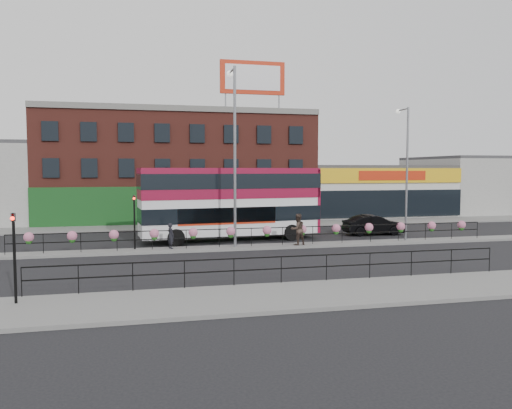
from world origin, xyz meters
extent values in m
plane|color=black|center=(0.00, 0.00, 0.00)|extent=(120.00, 120.00, 0.00)
cube|color=slate|center=(0.00, -12.00, 0.07)|extent=(60.00, 4.00, 0.15)
cube|color=slate|center=(0.00, 12.00, 0.07)|extent=(60.00, 4.00, 0.15)
cube|color=slate|center=(0.00, 0.00, 0.07)|extent=(60.00, 1.60, 0.15)
cube|color=gold|center=(0.00, -9.70, 0.01)|extent=(60.00, 0.10, 0.01)
cube|color=gold|center=(0.00, -9.88, 0.01)|extent=(60.00, 0.10, 0.01)
cube|color=brown|center=(-4.00, 20.00, 5.00)|extent=(25.00, 12.00, 10.00)
cube|color=#3F3F42|center=(-4.00, 20.00, 10.15)|extent=(25.00, 12.00, 0.30)
cube|color=#144718|center=(-4.00, 13.92, 1.70)|extent=(25.00, 0.25, 3.40)
cube|color=silver|center=(16.00, 20.00, 2.50)|extent=(15.00, 12.00, 5.00)
cube|color=#3F3F42|center=(16.00, 20.00, 5.15)|extent=(15.00, 12.00, 0.30)
cube|color=gold|center=(16.00, 13.92, 4.30)|extent=(15.00, 0.25, 1.40)
cube|color=red|center=(16.00, 13.80, 4.30)|extent=(7.00, 0.10, 0.90)
cube|color=black|center=(16.00, 13.92, 1.60)|extent=(15.00, 0.25, 2.60)
cube|color=#A1A09C|center=(30.75, 20.00, 3.00)|extent=(14.50, 12.00, 6.00)
cube|color=#3F3F42|center=(30.75, 20.00, 6.15)|extent=(14.50, 12.00, 0.30)
cube|color=red|center=(2.50, 15.00, 13.20)|extent=(6.00, 0.25, 3.00)
cube|color=silver|center=(2.50, 14.86, 13.20)|extent=(5.10, 0.04, 2.25)
cylinder|color=slate|center=(0.00, 15.00, 11.00)|extent=(0.12, 0.12, 1.40)
cylinder|color=slate|center=(5.00, 15.00, 11.00)|extent=(0.12, 0.12, 1.40)
cube|color=black|center=(0.00, 0.00, 1.25)|extent=(30.00, 0.05, 0.05)
cube|color=black|center=(0.00, 0.00, 0.76)|extent=(30.00, 0.05, 0.05)
cylinder|color=black|center=(-15.00, 0.00, 0.70)|extent=(0.04, 0.04, 1.10)
cylinder|color=black|center=(-13.00, 0.00, 0.70)|extent=(0.04, 0.04, 1.10)
cylinder|color=black|center=(-11.00, 0.00, 0.70)|extent=(0.04, 0.04, 1.10)
cylinder|color=black|center=(-9.00, 0.00, 0.70)|extent=(0.04, 0.04, 1.10)
cylinder|color=black|center=(-7.00, 0.00, 0.70)|extent=(0.04, 0.04, 1.10)
cylinder|color=black|center=(-5.00, 0.00, 0.70)|extent=(0.04, 0.04, 1.10)
cylinder|color=black|center=(-3.00, 0.00, 0.70)|extent=(0.04, 0.04, 1.10)
cylinder|color=black|center=(-1.00, 0.00, 0.70)|extent=(0.04, 0.04, 1.10)
cylinder|color=black|center=(1.00, 0.00, 0.70)|extent=(0.04, 0.04, 1.10)
cylinder|color=black|center=(3.00, 0.00, 0.70)|extent=(0.04, 0.04, 1.10)
cylinder|color=black|center=(5.00, 0.00, 0.70)|extent=(0.04, 0.04, 1.10)
cylinder|color=black|center=(7.00, 0.00, 0.70)|extent=(0.04, 0.04, 1.10)
cylinder|color=black|center=(9.00, 0.00, 0.70)|extent=(0.04, 0.04, 1.10)
cylinder|color=black|center=(11.00, 0.00, 0.70)|extent=(0.04, 0.04, 1.10)
cylinder|color=black|center=(13.00, 0.00, 0.70)|extent=(0.04, 0.04, 1.10)
cylinder|color=black|center=(15.00, 0.00, 0.70)|extent=(0.04, 0.04, 1.10)
sphere|color=#C5688A|center=(-13.75, 0.00, 1.10)|extent=(0.56, 0.56, 0.56)
sphere|color=#205B19|center=(-13.75, 0.00, 0.87)|extent=(0.36, 0.36, 0.36)
sphere|color=#C5688A|center=(-11.46, 0.00, 1.10)|extent=(0.56, 0.56, 0.56)
sphere|color=#205B19|center=(-11.46, 0.00, 0.87)|extent=(0.36, 0.36, 0.36)
sphere|color=#C5688A|center=(-9.17, 0.00, 1.10)|extent=(0.56, 0.56, 0.56)
sphere|color=#205B19|center=(-9.17, 0.00, 0.87)|extent=(0.36, 0.36, 0.36)
sphere|color=#C5688A|center=(-6.88, 0.00, 1.10)|extent=(0.56, 0.56, 0.56)
sphere|color=#205B19|center=(-6.88, 0.00, 0.87)|extent=(0.36, 0.36, 0.36)
sphere|color=#C5688A|center=(-4.58, 0.00, 1.10)|extent=(0.56, 0.56, 0.56)
sphere|color=#205B19|center=(-4.58, 0.00, 0.87)|extent=(0.36, 0.36, 0.36)
sphere|color=#C5688A|center=(-2.29, 0.00, 1.10)|extent=(0.56, 0.56, 0.56)
sphere|color=#205B19|center=(-2.29, 0.00, 0.87)|extent=(0.36, 0.36, 0.36)
sphere|color=#C5688A|center=(0.00, 0.00, 1.10)|extent=(0.56, 0.56, 0.56)
sphere|color=#205B19|center=(0.00, 0.00, 0.87)|extent=(0.36, 0.36, 0.36)
sphere|color=#C5688A|center=(2.29, 0.00, 1.10)|extent=(0.56, 0.56, 0.56)
sphere|color=#205B19|center=(2.29, 0.00, 0.87)|extent=(0.36, 0.36, 0.36)
sphere|color=#C5688A|center=(4.58, 0.00, 1.10)|extent=(0.56, 0.56, 0.56)
sphere|color=#205B19|center=(4.58, 0.00, 0.87)|extent=(0.36, 0.36, 0.36)
sphere|color=#C5688A|center=(6.88, 0.00, 1.10)|extent=(0.56, 0.56, 0.56)
sphere|color=#205B19|center=(6.88, 0.00, 0.87)|extent=(0.36, 0.36, 0.36)
sphere|color=#C5688A|center=(9.17, 0.00, 1.10)|extent=(0.56, 0.56, 0.56)
sphere|color=#205B19|center=(9.17, 0.00, 0.87)|extent=(0.36, 0.36, 0.36)
sphere|color=#C5688A|center=(11.46, 0.00, 1.10)|extent=(0.56, 0.56, 0.56)
sphere|color=#205B19|center=(11.46, 0.00, 0.87)|extent=(0.36, 0.36, 0.36)
sphere|color=#C5688A|center=(13.75, 0.00, 1.10)|extent=(0.56, 0.56, 0.56)
sphere|color=#205B19|center=(13.75, 0.00, 0.87)|extent=(0.36, 0.36, 0.36)
cube|color=black|center=(-2.00, -10.10, 1.25)|extent=(20.00, 0.05, 0.05)
cube|color=black|center=(-2.00, -10.10, 0.76)|extent=(20.00, 0.05, 0.05)
cylinder|color=black|center=(-12.00, -10.10, 0.70)|extent=(0.04, 0.04, 1.10)
cylinder|color=black|center=(-10.00, -10.10, 0.70)|extent=(0.04, 0.04, 1.10)
cylinder|color=black|center=(-8.00, -10.10, 0.70)|extent=(0.04, 0.04, 1.10)
cylinder|color=black|center=(-6.00, -10.10, 0.70)|extent=(0.04, 0.04, 1.10)
cylinder|color=black|center=(-4.00, -10.10, 0.70)|extent=(0.04, 0.04, 1.10)
cylinder|color=black|center=(-2.00, -10.10, 0.70)|extent=(0.04, 0.04, 1.10)
cylinder|color=black|center=(0.00, -10.10, 0.70)|extent=(0.04, 0.04, 1.10)
cylinder|color=black|center=(2.00, -10.10, 0.70)|extent=(0.04, 0.04, 1.10)
cylinder|color=black|center=(4.00, -10.10, 0.70)|extent=(0.04, 0.04, 1.10)
cylinder|color=black|center=(6.00, -10.10, 0.70)|extent=(0.04, 0.04, 1.10)
cylinder|color=black|center=(8.00, -10.10, 0.70)|extent=(0.04, 0.04, 1.10)
cube|color=silver|center=(-1.64, 3.70, 2.65)|extent=(12.38, 3.98, 4.42)
cube|color=maroon|center=(-1.64, 3.70, 3.93)|extent=(12.45, 4.04, 1.99)
cube|color=black|center=(-1.64, 3.70, 1.88)|extent=(12.47, 4.06, 1.00)
cube|color=black|center=(-1.64, 3.70, 4.09)|extent=(12.49, 4.08, 1.00)
cube|color=maroon|center=(-1.64, 3.70, 4.90)|extent=(12.38, 3.98, 0.13)
cube|color=maroon|center=(4.36, 4.31, 2.65)|extent=(0.48, 2.83, 4.42)
cube|color=red|center=(-2.05, 2.25, 1.83)|extent=(6.61, 0.71, 1.11)
cylinder|color=black|center=(-5.47, 1.93, 0.55)|extent=(1.13, 0.44, 1.11)
cylinder|color=black|center=(-5.74, 4.68, 0.55)|extent=(1.13, 0.44, 1.11)
cylinder|color=black|center=(2.46, 2.73, 0.55)|extent=(1.13, 0.44, 1.11)
cylinder|color=black|center=(2.18, 5.48, 0.55)|extent=(1.13, 0.44, 1.11)
imported|color=black|center=(9.29, 4.15, 0.74)|extent=(1.89, 4.63, 1.49)
imported|color=black|center=(-5.90, 0.11, 0.92)|extent=(0.82, 0.76, 1.53)
imported|color=#403129|center=(1.91, -0.27, 1.13)|extent=(1.29, 1.17, 1.97)
cylinder|color=slate|center=(-2.02, 0.01, 5.60)|extent=(0.17, 0.17, 10.91)
cylinder|color=slate|center=(-2.02, 0.82, 10.95)|extent=(0.11, 1.64, 0.11)
sphere|color=silver|center=(-2.02, 1.64, 10.89)|extent=(0.39, 0.39, 0.39)
cylinder|color=slate|center=(9.60, 0.11, 4.55)|extent=(0.14, 0.14, 8.81)
cylinder|color=slate|center=(9.60, 0.77, 8.87)|extent=(0.09, 1.32, 0.09)
sphere|color=silver|center=(9.60, 1.43, 8.83)|extent=(0.32, 0.32, 0.32)
cylinder|color=black|center=(-12.00, -11.00, 1.75)|extent=(0.10, 0.10, 3.20)
imported|color=black|center=(-12.00, -11.00, 3.35)|extent=(0.15, 0.18, 0.90)
sphere|color=#FF190C|center=(-12.00, -11.12, 3.17)|extent=(0.14, 0.14, 0.14)
cylinder|color=black|center=(-8.00, 0.40, 1.75)|extent=(0.10, 0.10, 3.20)
imported|color=black|center=(-8.00, 0.40, 3.35)|extent=(0.15, 0.18, 0.90)
sphere|color=#FF190C|center=(-8.00, 0.28, 3.17)|extent=(0.14, 0.14, 0.14)
camera|label=1|loc=(-7.70, -29.79, 4.86)|focal=35.00mm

